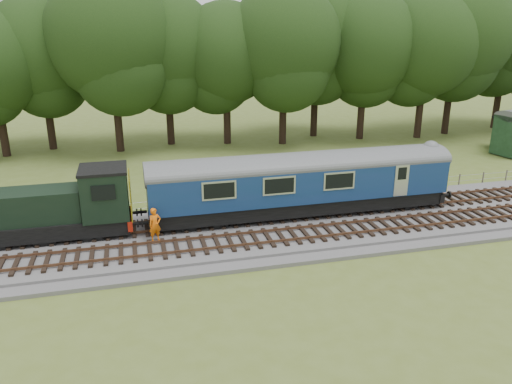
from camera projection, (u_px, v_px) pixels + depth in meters
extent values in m
plane|color=#556625|center=(296.00, 229.00, 28.93)|extent=(120.00, 120.00, 0.00)
cube|color=#4C4C4F|center=(296.00, 227.00, 28.88)|extent=(70.00, 7.00, 0.35)
cube|color=brown|center=(292.00, 217.00, 29.40)|extent=(66.50, 0.07, 0.14)
cube|color=brown|center=(285.00, 209.00, 30.71)|extent=(66.50, 0.07, 0.14)
cube|color=brown|center=(310.00, 237.00, 26.65)|extent=(66.50, 0.07, 0.14)
cube|color=brown|center=(301.00, 227.00, 27.96)|extent=(66.50, 0.07, 0.14)
cube|color=black|center=(301.00, 203.00, 30.05)|extent=(17.46, 2.52, 0.85)
cube|color=navy|center=(301.00, 181.00, 29.58)|extent=(18.00, 2.80, 2.05)
cube|color=yellow|center=(435.00, 176.00, 31.81)|extent=(0.06, 2.74, 1.30)
cube|color=black|center=(390.00, 198.00, 31.51)|extent=(2.60, 2.00, 0.55)
cube|color=black|center=(202.00, 215.00, 28.71)|extent=(2.60, 2.00, 0.55)
cube|color=black|center=(46.00, 227.00, 26.69)|extent=(8.73, 2.39, 0.85)
cube|color=black|center=(18.00, 207.00, 26.01)|extent=(6.30, 2.08, 1.70)
cube|color=black|center=(105.00, 193.00, 26.91)|extent=(2.40, 2.55, 2.60)
cube|color=#A01B0C|center=(130.00, 218.00, 27.70)|extent=(0.25, 2.60, 0.55)
cube|color=yellow|center=(130.00, 194.00, 27.28)|extent=(0.06, 2.55, 2.30)
imported|color=orange|center=(155.00, 225.00, 26.29)|extent=(0.79, 0.65, 1.85)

